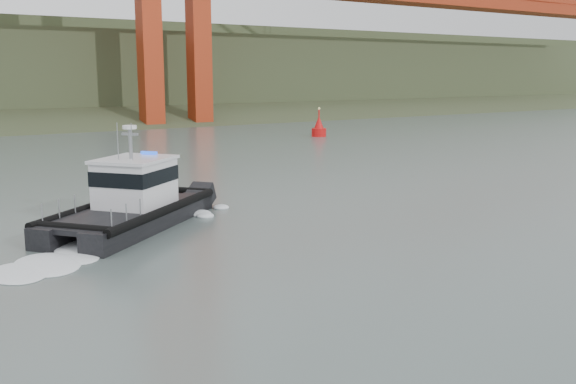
% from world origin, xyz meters
% --- Properties ---
extents(ground, '(400.00, 400.00, 0.00)m').
position_xyz_m(ground, '(0.00, 0.00, 0.00)').
color(ground, slate).
rests_on(ground, ground).
extents(patrol_boat, '(11.33, 10.29, 5.47)m').
position_xyz_m(patrol_boat, '(-6.73, 14.43, 1.37)').
color(patrol_boat, black).
rests_on(patrol_boat, ground).
extents(nav_buoy, '(1.88, 1.88, 3.92)m').
position_xyz_m(nav_buoy, '(30.30, 49.07, 1.03)').
color(nav_buoy, red).
rests_on(nav_buoy, ground).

